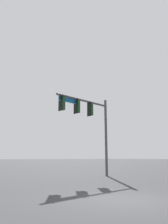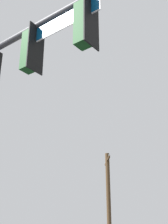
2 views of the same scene
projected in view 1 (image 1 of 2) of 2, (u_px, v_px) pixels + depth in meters
name	position (u px, v px, depth m)	size (l,w,h in m)	color
ground_plane	(126.00, 200.00, 8.83)	(400.00, 400.00, 0.00)	#38383A
signal_pole_near	(90.00, 117.00, 19.78)	(6.16, 1.03, 7.29)	#47474C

